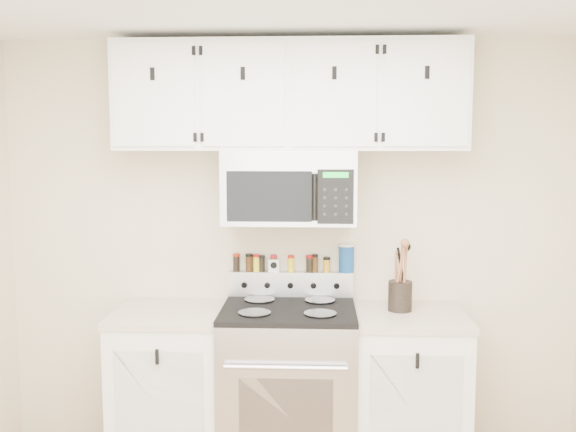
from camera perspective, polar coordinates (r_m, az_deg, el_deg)
The scene contains 18 objects.
back_wall at distance 3.95m, azimuth 0.26°, elevation -2.72°, with size 3.50×0.01×2.50m, color beige.
range at distance 3.84m, azimuth 0.05°, elevation -14.81°, with size 0.76×0.65×1.10m.
base_cabinet_left at distance 3.96m, azimuth -10.30°, elevation -14.64°, with size 0.64×0.62×0.92m.
base_cabinet_right at distance 3.90m, azimuth 10.60°, elevation -14.97°, with size 0.64×0.62×0.92m.
microwave at distance 3.71m, azimuth 0.15°, elevation 2.60°, with size 0.76×0.44×0.42m.
upper_cabinets at distance 3.74m, azimuth 0.16°, elevation 10.60°, with size 2.00×0.35×0.62m.
utensil_crock at distance 3.77m, azimuth 9.94°, elevation -6.80°, with size 0.14×0.14×0.40m.
kitchen_timer at distance 3.94m, azimuth -1.25°, elevation -4.40°, with size 0.07×0.05×0.08m, color white.
salt_canister at distance 3.92m, azimuth 5.22°, elevation -3.75°, with size 0.09×0.09×0.17m.
spice_jar_0 at distance 3.95m, azimuth -4.61°, elevation -4.12°, with size 0.04×0.04×0.11m.
spice_jar_1 at distance 3.95m, azimuth -3.48°, elevation -4.14°, with size 0.04×0.04×0.11m.
spice_jar_2 at distance 3.94m, azimuth -2.81°, elevation -4.17°, with size 0.04×0.04×0.10m.
spice_jar_3 at distance 3.94m, azimuth -2.34°, elevation -4.23°, with size 0.04×0.04×0.10m.
spice_jar_4 at distance 3.93m, azimuth -1.29°, elevation -4.20°, with size 0.04×0.04×0.10m.
spice_jar_5 at distance 3.93m, azimuth 0.27°, elevation -4.23°, with size 0.04×0.04×0.10m.
spice_jar_6 at distance 3.92m, azimuth 1.94°, elevation -4.23°, with size 0.05×0.05×0.10m.
spice_jar_7 at distance 3.92m, azimuth 2.42°, elevation -4.19°, with size 0.04×0.04×0.11m.
spice_jar_8 at distance 3.93m, azimuth 3.46°, elevation -4.31°, with size 0.04×0.04×0.09m.
Camera 1 is at (0.16, -2.15, 1.88)m, focal length 40.00 mm.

